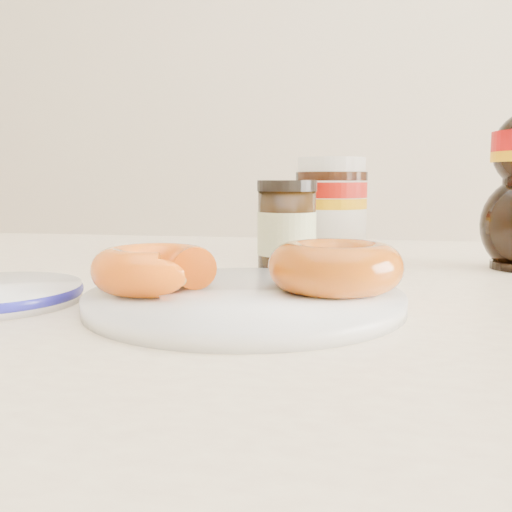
% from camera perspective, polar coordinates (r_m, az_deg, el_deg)
% --- Properties ---
extents(dining_table, '(1.40, 0.90, 0.75)m').
position_cam_1_polar(dining_table, '(0.59, 9.17, -10.90)').
color(dining_table, '#F6E6BB').
rests_on(dining_table, ground).
extents(plate, '(0.25, 0.25, 0.01)m').
position_cam_1_polar(plate, '(0.46, -1.15, -4.30)').
color(plate, white).
rests_on(plate, dining_table).
extents(donut_bitten, '(0.12, 0.12, 0.04)m').
position_cam_1_polar(donut_bitten, '(0.47, -10.10, -1.26)').
color(donut_bitten, '#F4510D').
rests_on(donut_bitten, plate).
extents(donut_whole, '(0.13, 0.13, 0.04)m').
position_cam_1_polar(donut_whole, '(0.47, 7.92, -1.04)').
color(donut_whole, '#955109').
rests_on(donut_whole, plate).
extents(nutella_jar, '(0.09, 0.09, 0.13)m').
position_cam_1_polar(nutella_jar, '(0.75, 7.50, 5.15)').
color(nutella_jar, white).
rests_on(nutella_jar, dining_table).
extents(dark_jar, '(0.06, 0.06, 0.10)m').
position_cam_1_polar(dark_jar, '(0.61, 3.10, 2.68)').
color(dark_jar, black).
rests_on(dark_jar, dining_table).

